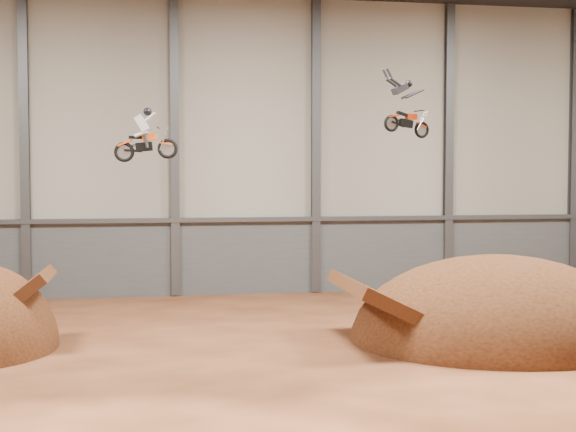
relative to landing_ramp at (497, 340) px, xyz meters
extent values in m
plane|color=#532816|center=(-7.22, -2.93, 0.00)|extent=(40.00, 40.00, 0.00)
cube|color=#A39F90|center=(-7.22, 12.07, 7.00)|extent=(40.00, 0.10, 14.00)
cube|color=#4D5054|center=(-7.22, 11.97, 1.75)|extent=(39.80, 0.18, 3.50)
cube|color=#47494F|center=(-7.22, 11.82, 3.55)|extent=(39.80, 0.35, 0.20)
cube|color=#47494F|center=(-17.22, 11.87, 7.00)|extent=(0.40, 0.36, 13.90)
cube|color=#47494F|center=(-10.55, 11.87, 7.00)|extent=(0.40, 0.36, 13.90)
cube|color=#47494F|center=(-3.88, 11.87, 7.00)|extent=(0.40, 0.36, 13.90)
cube|color=#47494F|center=(2.78, 11.87, 7.00)|extent=(0.40, 0.36, 13.90)
cube|color=#47494F|center=(9.45, 11.87, 7.00)|extent=(0.40, 0.36, 13.90)
ellipsoid|color=#391C0E|center=(0.00, 0.00, 0.00)|extent=(10.13, 8.96, 5.85)
camera|label=1|loc=(-11.77, -25.62, 5.69)|focal=50.00mm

